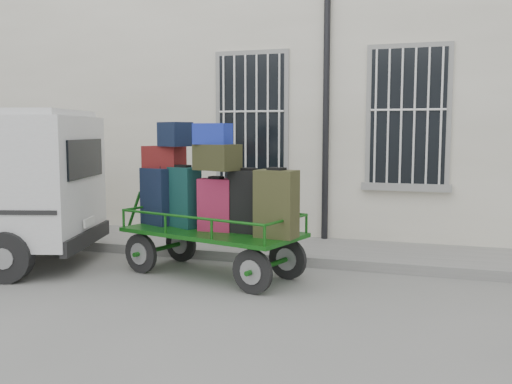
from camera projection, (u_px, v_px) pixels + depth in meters
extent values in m
plane|color=slate|center=(209.00, 285.00, 7.47)|extent=(80.00, 80.00, 0.00)
cube|color=beige|center=(306.00, 85.00, 12.35)|extent=(24.00, 5.00, 6.00)
cylinder|color=black|center=(326.00, 84.00, 9.64)|extent=(0.11, 0.11, 5.60)
cube|color=black|center=(252.00, 118.00, 10.17)|extent=(1.20, 0.08, 2.20)
cube|color=gray|center=(252.00, 182.00, 10.27)|extent=(1.45, 0.22, 0.12)
cube|color=black|center=(408.00, 117.00, 9.34)|extent=(1.20, 0.08, 2.20)
cube|color=gray|center=(406.00, 187.00, 9.45)|extent=(1.45, 0.22, 0.12)
cube|color=slate|center=(260.00, 247.00, 9.54)|extent=(24.00, 1.70, 0.15)
cylinder|color=black|center=(141.00, 253.00, 8.10)|extent=(0.56, 0.22, 0.56)
cylinder|color=gray|center=(141.00, 253.00, 8.10)|extent=(0.33, 0.18, 0.31)
cylinder|color=black|center=(181.00, 243.00, 8.81)|extent=(0.56, 0.22, 0.56)
cylinder|color=gray|center=(181.00, 243.00, 8.81)|extent=(0.33, 0.18, 0.31)
cylinder|color=black|center=(252.00, 272.00, 7.04)|extent=(0.56, 0.22, 0.56)
cylinder|color=gray|center=(252.00, 272.00, 7.04)|extent=(0.33, 0.18, 0.31)
cylinder|color=black|center=(288.00, 259.00, 7.75)|extent=(0.56, 0.22, 0.56)
cylinder|color=gray|center=(288.00, 259.00, 7.75)|extent=(0.33, 0.18, 0.31)
cube|color=#135413|center=(212.00, 232.00, 7.89)|extent=(2.69, 1.76, 0.06)
cylinder|color=#135413|center=(134.00, 211.00, 8.71)|extent=(0.33, 0.13, 0.63)
cube|color=black|center=(160.00, 196.00, 8.37)|extent=(0.62, 0.53, 0.83)
cube|color=black|center=(159.00, 167.00, 8.32)|extent=(0.25, 0.21, 0.03)
cube|color=#0D312D|center=(183.00, 197.00, 8.12)|extent=(0.59, 0.47, 0.85)
cube|color=black|center=(183.00, 166.00, 8.08)|extent=(0.24, 0.18, 0.03)
cube|color=maroon|center=(216.00, 205.00, 7.81)|extent=(0.48, 0.26, 0.72)
cube|color=black|center=(216.00, 177.00, 7.77)|extent=(0.22, 0.17, 0.03)
cube|color=black|center=(249.00, 202.00, 7.67)|extent=(0.51, 0.35, 0.84)
cube|color=black|center=(249.00, 169.00, 7.62)|extent=(0.23, 0.20, 0.03)
cube|color=#2D2D16|center=(276.00, 204.00, 7.30)|extent=(0.56, 0.39, 0.87)
cube|color=black|center=(277.00, 169.00, 7.26)|extent=(0.24, 0.21, 0.03)
cube|color=#5A1812|center=(164.00, 157.00, 8.35)|extent=(0.62, 0.41, 0.32)
cube|color=#2A2B15|center=(217.00, 157.00, 7.65)|extent=(0.67, 0.54, 0.35)
cube|color=black|center=(175.00, 134.00, 8.14)|extent=(0.51, 0.48, 0.34)
cube|color=navy|center=(213.00, 134.00, 7.66)|extent=(0.47, 0.35, 0.28)
cube|color=black|center=(85.00, 158.00, 8.34)|extent=(0.42, 1.39, 0.56)
cube|color=black|center=(87.00, 237.00, 8.47)|extent=(0.61, 1.85, 0.22)
cube|color=white|center=(89.00, 222.00, 8.44)|extent=(0.15, 0.42, 0.12)
cylinder|color=black|center=(7.00, 257.00, 7.57)|extent=(0.73, 0.40, 0.69)
cylinder|color=black|center=(61.00, 232.00, 9.44)|extent=(0.73, 0.40, 0.69)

